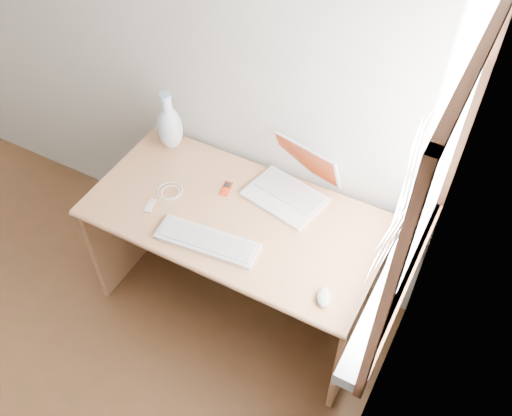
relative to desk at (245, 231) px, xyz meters
The scene contains 10 objects.
back_wall 1.27m from the desk, 162.79° to the left, with size 3.50×0.04×2.60m, color silver.
window 1.10m from the desk, 11.55° to the right, with size 0.11×0.99×1.10m.
desk is the anchor object (origin of this frame).
laptop 0.33m from the desk, 46.52° to the left, with size 0.39×0.35×0.23m.
external_keyboard 0.35m from the desk, 95.52° to the right, with size 0.46×0.18×0.02m.
mouse 0.65m from the desk, 30.29° to the right, with size 0.06×0.09×0.03m, color white.
ipod 0.24m from the desk, 163.55° to the left, with size 0.05×0.09×0.01m.
cable_coil 0.41m from the desk, 162.92° to the right, with size 0.12×0.12×0.01m, color white.
remote 0.47m from the desk, 148.85° to the right, with size 0.03×0.08×0.01m, color white.
vase 0.62m from the desk, 162.03° to the left, with size 0.12×0.12×0.32m.
Camera 1 is at (1.82, -0.07, 2.61)m, focal length 40.00 mm.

